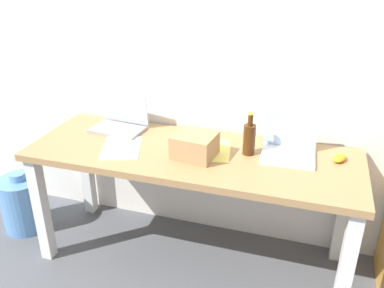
% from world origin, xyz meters
% --- Properties ---
extents(ground_plane, '(8.00, 8.00, 0.00)m').
position_xyz_m(ground_plane, '(0.00, 0.00, 0.00)').
color(ground_plane, '#515459').
extents(back_wall, '(5.20, 0.08, 2.60)m').
position_xyz_m(back_wall, '(0.00, 0.38, 1.30)').
color(back_wall, silver).
rests_on(back_wall, ground).
extents(desk, '(1.86, 0.65, 0.74)m').
position_xyz_m(desk, '(0.00, 0.00, 0.64)').
color(desk, '#A37A4C').
rests_on(desk, ground).
extents(laptop_left, '(0.34, 0.24, 0.22)m').
position_xyz_m(laptop_left, '(-0.53, 0.18, 0.80)').
color(laptop_left, gray).
rests_on(laptop_left, desk).
extents(laptop_right, '(0.30, 0.25, 0.21)m').
position_xyz_m(laptop_right, '(0.52, 0.12, 0.79)').
color(laptop_right, silver).
rests_on(laptop_right, desk).
extents(beer_bottle, '(0.07, 0.07, 0.24)m').
position_xyz_m(beer_bottle, '(0.30, 0.07, 0.84)').
color(beer_bottle, '#47280F').
rests_on(beer_bottle, desk).
extents(computer_mouse, '(0.09, 0.12, 0.03)m').
position_xyz_m(computer_mouse, '(0.79, 0.13, 0.76)').
color(computer_mouse, gold).
rests_on(computer_mouse, desk).
extents(cardboard_box, '(0.24, 0.22, 0.13)m').
position_xyz_m(cardboard_box, '(0.03, -0.04, 0.81)').
color(cardboard_box, tan).
rests_on(cardboard_box, desk).
extents(paper_sheet_near_back, '(0.26, 0.33, 0.00)m').
position_xyz_m(paper_sheet_near_back, '(0.10, 0.06, 0.75)').
color(paper_sheet_near_back, '#F4E06B').
rests_on(paper_sheet_near_back, desk).
extents(paper_sheet_front_left, '(0.30, 0.35, 0.00)m').
position_xyz_m(paper_sheet_front_left, '(-0.40, -0.07, 0.75)').
color(paper_sheet_front_left, white).
rests_on(paper_sheet_front_left, desk).
extents(water_cooler_jug, '(0.29, 0.29, 0.43)m').
position_xyz_m(water_cooler_jug, '(-1.21, -0.04, 0.19)').
color(water_cooler_jug, '#598CC6').
rests_on(water_cooler_jug, ground).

